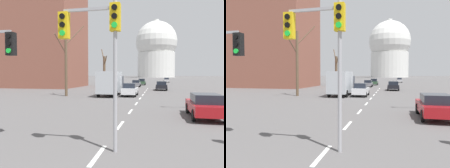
% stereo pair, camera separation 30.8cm
% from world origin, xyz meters
% --- Properties ---
extents(lane_stripe_0, '(0.16, 2.00, 0.01)m').
position_xyz_m(lane_stripe_0, '(0.00, 4.93, 0.00)').
color(lane_stripe_0, silver).
rests_on(lane_stripe_0, ground_plane).
extents(lane_stripe_1, '(0.16, 2.00, 0.01)m').
position_xyz_m(lane_stripe_1, '(0.00, 9.43, 0.00)').
color(lane_stripe_1, silver).
rests_on(lane_stripe_1, ground_plane).
extents(lane_stripe_2, '(0.16, 2.00, 0.01)m').
position_xyz_m(lane_stripe_2, '(0.00, 13.93, 0.00)').
color(lane_stripe_2, silver).
rests_on(lane_stripe_2, ground_plane).
extents(lane_stripe_3, '(0.16, 2.00, 0.01)m').
position_xyz_m(lane_stripe_3, '(0.00, 18.43, 0.00)').
color(lane_stripe_3, silver).
rests_on(lane_stripe_3, ground_plane).
extents(lane_stripe_4, '(0.16, 2.00, 0.01)m').
position_xyz_m(lane_stripe_4, '(0.00, 22.93, 0.00)').
color(lane_stripe_4, silver).
rests_on(lane_stripe_4, ground_plane).
extents(lane_stripe_5, '(0.16, 2.00, 0.01)m').
position_xyz_m(lane_stripe_5, '(0.00, 27.43, 0.00)').
color(lane_stripe_5, silver).
rests_on(lane_stripe_5, ground_plane).
extents(lane_stripe_6, '(0.16, 2.00, 0.01)m').
position_xyz_m(lane_stripe_6, '(0.00, 31.93, 0.00)').
color(lane_stripe_6, silver).
rests_on(lane_stripe_6, ground_plane).
extents(lane_stripe_7, '(0.16, 2.00, 0.01)m').
position_xyz_m(lane_stripe_7, '(0.00, 36.43, 0.00)').
color(lane_stripe_7, silver).
rests_on(lane_stripe_7, ground_plane).
extents(lane_stripe_8, '(0.16, 2.00, 0.01)m').
position_xyz_m(lane_stripe_8, '(0.00, 40.93, 0.00)').
color(lane_stripe_8, silver).
rests_on(lane_stripe_8, ground_plane).
extents(traffic_signal_centre_tall, '(2.28, 0.34, 5.35)m').
position_xyz_m(traffic_signal_centre_tall, '(-0.14, 5.37, 4.06)').
color(traffic_signal_centre_tall, '#9E9EA3').
rests_on(traffic_signal_centre_tall, ground_plane).
extents(sedan_near_left, '(1.85, 4.04, 1.52)m').
position_xyz_m(sedan_near_left, '(-2.74, 46.07, 0.79)').
color(sedan_near_left, slate).
rests_on(sedan_near_left, ground_plane).
extents(sedan_near_right, '(1.80, 4.30, 1.67)m').
position_xyz_m(sedan_near_right, '(-1.50, 25.56, 0.84)').
color(sedan_near_right, silver).
rests_on(sedan_near_right, ground_plane).
extents(sedan_mid_centre, '(1.87, 4.49, 1.65)m').
position_xyz_m(sedan_mid_centre, '(-2.13, 55.14, 0.82)').
color(sedan_mid_centre, '#2D4C33').
rests_on(sedan_mid_centre, ground_plane).
extents(sedan_far_left, '(1.97, 4.51, 1.54)m').
position_xyz_m(sedan_far_left, '(4.97, 12.65, 0.81)').
color(sedan_far_left, maroon).
rests_on(sedan_far_left, ground_plane).
extents(sedan_far_right, '(1.80, 3.92, 1.65)m').
position_xyz_m(sedan_far_right, '(4.78, 74.14, 0.84)').
color(sedan_far_right, '#B7B7BC').
rests_on(sedan_far_right, ground_plane).
extents(sedan_distant_centre, '(1.97, 3.95, 1.59)m').
position_xyz_m(sedan_distant_centre, '(2.57, 36.78, 0.82)').
color(sedan_distant_centre, black).
rests_on(sedan_distant_centre, ground_plane).
extents(delivery_truck, '(2.44, 7.20, 3.14)m').
position_xyz_m(delivery_truck, '(-4.05, 25.74, 1.70)').
color(delivery_truck, '#333842').
rests_on(delivery_truck, ground_plane).
extents(bare_tree_left_near, '(2.33, 4.20, 9.24)m').
position_xyz_m(bare_tree_left_near, '(-9.44, 23.79, 4.50)').
color(bare_tree_left_near, brown).
rests_on(bare_tree_left_near, ground_plane).
extents(bare_tree_left_far, '(1.91, 3.65, 8.62)m').
position_xyz_m(bare_tree_left_far, '(-9.94, 45.86, 3.80)').
color(bare_tree_left_far, brown).
rests_on(bare_tree_left_far, ground_plane).
extents(capitol_dome, '(37.59, 37.59, 53.10)m').
position_xyz_m(capitol_dome, '(0.00, 204.48, 25.87)').
color(capitol_dome, silver).
rests_on(capitol_dome, ground_plane).
extents(apartment_block_left, '(18.00, 14.00, 23.63)m').
position_xyz_m(apartment_block_left, '(-23.96, 42.54, 11.81)').
color(apartment_block_left, brown).
rests_on(apartment_block_left, ground_plane).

